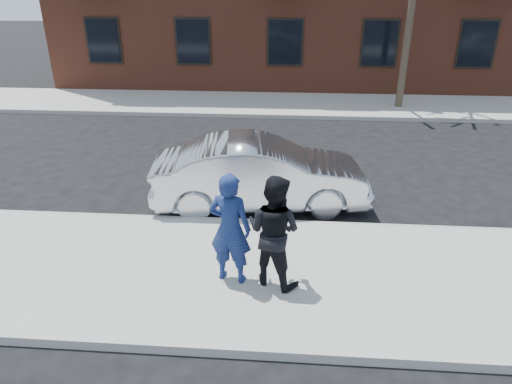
{
  "coord_description": "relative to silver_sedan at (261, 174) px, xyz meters",
  "views": [
    {
      "loc": [
        0.39,
        -6.47,
        4.53
      ],
      "look_at": [
        -0.13,
        0.4,
        1.31
      ],
      "focal_mm": 32.0,
      "sensor_mm": 36.0,
      "label": 1
    }
  ],
  "objects": [
    {
      "name": "near_curb",
      "position": [
        0.2,
        -0.97,
        -0.68
      ],
      "size": [
        50.0,
        0.1,
        0.15
      ],
      "primitive_type": "cube",
      "color": "#999691",
      "rests_on": "ground"
    },
    {
      "name": "near_sidewalk",
      "position": [
        0.2,
        -2.77,
        -0.68
      ],
      "size": [
        50.0,
        3.5,
        0.15
      ],
      "primitive_type": "cube",
      "color": "gray",
      "rests_on": "ground"
    },
    {
      "name": "ground",
      "position": [
        0.2,
        -2.52,
        -0.75
      ],
      "size": [
        100.0,
        100.0,
        0.0
      ],
      "primitive_type": "plane",
      "color": "black",
      "rests_on": "ground"
    },
    {
      "name": "far_sidewalk",
      "position": [
        0.2,
        8.73,
        -0.68
      ],
      "size": [
        50.0,
        3.5,
        0.15
      ],
      "primitive_type": "cube",
      "color": "gray",
      "rests_on": "ground"
    },
    {
      "name": "man_peacoat",
      "position": [
        0.4,
        -2.96,
        0.31
      ],
      "size": [
        1.1,
        1.01,
        1.82
      ],
      "rotation": [
        0.0,
        0.0,
        2.67
      ],
      "color": "black",
      "rests_on": "near_sidewalk"
    },
    {
      "name": "silver_sedan",
      "position": [
        0.0,
        0.0,
        0.0
      ],
      "size": [
        4.72,
        2.1,
        1.5
      ],
      "primitive_type": "imported",
      "rotation": [
        0.0,
        0.0,
        1.69
      ],
      "color": "#B7BABF",
      "rests_on": "ground"
    },
    {
      "name": "far_curb",
      "position": [
        0.2,
        6.93,
        -0.68
      ],
      "size": [
        50.0,
        0.1,
        0.15
      ],
      "primitive_type": "cube",
      "color": "#999691",
      "rests_on": "ground"
    },
    {
      "name": "man_hoodie",
      "position": [
        -0.27,
        -2.96,
        0.32
      ],
      "size": [
        0.75,
        0.58,
        1.83
      ],
      "rotation": [
        0.0,
        0.0,
        2.93
      ],
      "color": "navy",
      "rests_on": "near_sidewalk"
    }
  ]
}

